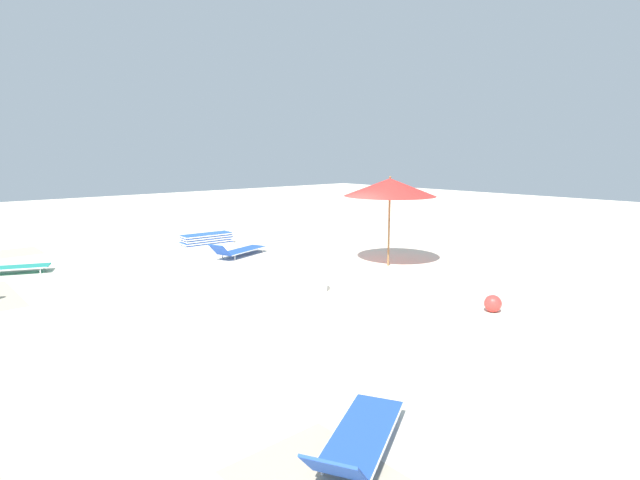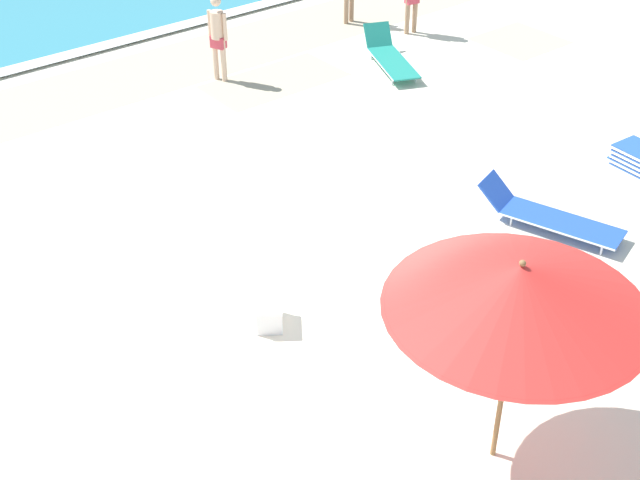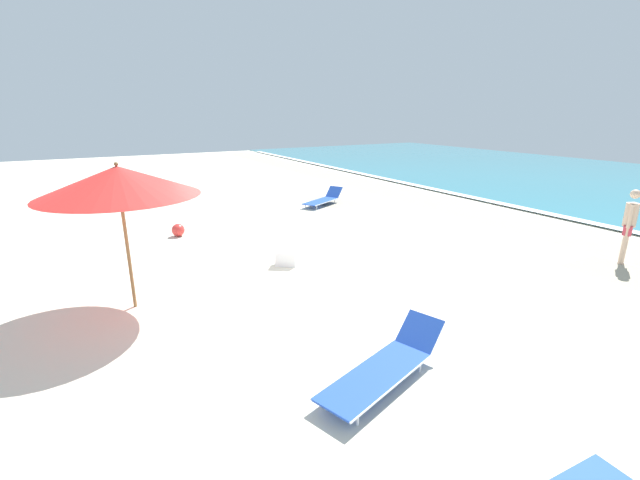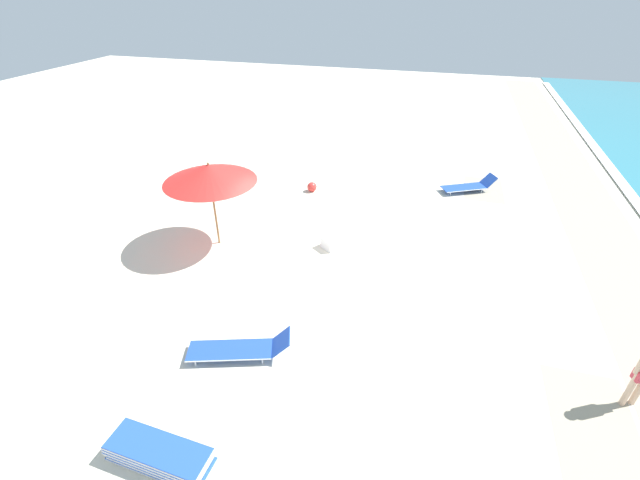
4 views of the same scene
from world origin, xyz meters
name	(u,v)px [view 1 (image 1 of 4)]	position (x,y,z in m)	size (l,w,h in m)	color
ground_plane	(322,279)	(0.00, 0.01, -0.08)	(60.00, 60.00, 0.16)	beige
beach_umbrella	(390,187)	(-0.34, -2.33, 2.33)	(2.68, 2.68, 2.66)	olive
lounger_stack	(207,239)	(6.34, 0.00, 0.21)	(0.71, 1.93, 0.41)	blue
sun_lounger_under_umbrella	(357,439)	(-6.37, 5.19, 0.22)	(1.49, 2.10, 0.58)	blue
sun_lounger_beside_umbrella	(5,266)	(6.01, 6.42, 0.22)	(1.39, 2.18, 0.62)	#1E8475
sun_lounger_near_water_left	(238,250)	(3.74, 0.30, 0.21)	(1.28, 2.31, 0.56)	blue
beach_ball	(493,304)	(-4.70, -0.62, 0.18)	(0.37, 0.37, 0.37)	red
cooler_box	(316,283)	(-0.97, 1.07, 0.19)	(0.58, 0.61, 0.37)	white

